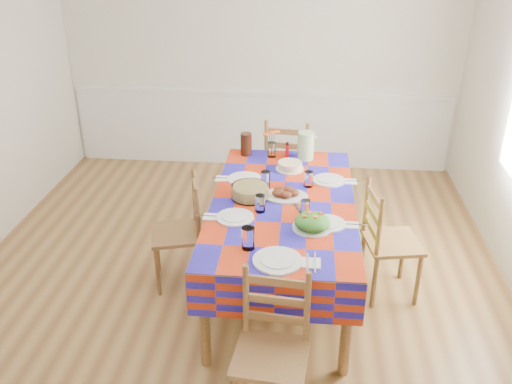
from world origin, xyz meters
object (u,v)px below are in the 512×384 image
(chair_left, at_px, (181,233))
(dining_table, at_px, (283,211))
(meat_platter, at_px, (285,194))
(chair_near, at_px, (272,351))
(tea_pitcher, at_px, (246,144))
(chair_right, at_px, (387,242))
(green_pitcher, at_px, (306,146))
(chair_far, at_px, (288,167))

(chair_left, bearing_deg, dining_table, 73.83)
(meat_platter, relative_size, chair_left, 0.38)
(dining_table, xyz_separation_m, chair_near, (0.00, -1.27, -0.23))
(dining_table, distance_m, chair_near, 1.29)
(tea_pitcher, xyz_separation_m, chair_right, (1.18, -0.88, -0.42))
(green_pitcher, height_order, chair_near, green_pitcher)
(meat_platter, height_order, chair_far, chair_far)
(chair_near, xyz_separation_m, chair_left, (-0.81, 1.28, -0.01))
(dining_table, xyz_separation_m, meat_platter, (0.01, 0.06, 0.11))
(green_pitcher, relative_size, chair_far, 0.24)
(chair_near, bearing_deg, chair_far, 95.84)
(meat_platter, distance_m, chair_right, 0.87)
(chair_far, bearing_deg, tea_pitcher, 53.40)
(tea_pitcher, relative_size, chair_left, 0.22)
(chair_left, xyz_separation_m, chair_right, (1.61, -0.02, 0.01))
(tea_pitcher, xyz_separation_m, chair_left, (-0.43, -0.87, -0.43))
(tea_pitcher, xyz_separation_m, chair_far, (0.37, 0.39, -0.38))
(chair_far, xyz_separation_m, chair_left, (-0.80, -1.25, -0.05))
(chair_near, bearing_deg, tea_pitcher, 105.69)
(chair_far, bearing_deg, green_pitcher, 117.41)
(dining_table, xyz_separation_m, chair_right, (0.80, -0.01, -0.23))
(tea_pitcher, xyz_separation_m, chair_near, (0.38, -2.15, -0.42))
(chair_far, bearing_deg, chair_right, 129.60)
(meat_platter, height_order, tea_pitcher, tea_pitcher)
(tea_pitcher, bearing_deg, chair_right, -36.81)
(chair_far, distance_m, chair_left, 1.49)
(chair_near, height_order, chair_right, chair_right)
(chair_right, bearing_deg, tea_pitcher, 43.09)
(chair_far, bearing_deg, dining_table, 97.39)
(green_pitcher, bearing_deg, tea_pitcher, 174.94)
(chair_left, height_order, chair_right, chair_right)
(tea_pitcher, bearing_deg, meat_platter, -64.58)
(meat_platter, xyz_separation_m, chair_right, (0.79, -0.07, -0.35))
(dining_table, relative_size, chair_left, 2.20)
(meat_platter, height_order, chair_right, chair_right)
(green_pitcher, relative_size, chair_near, 0.26)
(tea_pitcher, distance_m, chair_far, 0.66)
(chair_left, bearing_deg, chair_near, 16.97)
(tea_pitcher, bearing_deg, chair_near, -79.91)
(chair_far, relative_size, chair_left, 1.12)
(dining_table, height_order, chair_right, chair_right)
(chair_left, bearing_deg, meat_platter, 78.00)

